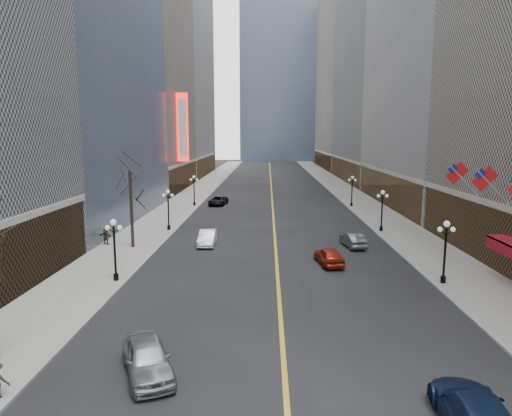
# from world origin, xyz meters

# --- Properties ---
(sidewalk_east) EXTENTS (6.00, 230.00, 0.15)m
(sidewalk_east) POSITION_xyz_m (14.00, 70.00, 0.07)
(sidewalk_east) COLOR gray
(sidewalk_east) RESTS_ON ground
(sidewalk_west) EXTENTS (6.00, 230.00, 0.15)m
(sidewalk_west) POSITION_xyz_m (-14.00, 70.00, 0.07)
(sidewalk_west) COLOR gray
(sidewalk_west) RESTS_ON ground
(lane_line) EXTENTS (0.25, 200.00, 0.02)m
(lane_line) POSITION_xyz_m (0.00, 80.00, 0.01)
(lane_line) COLOR gold
(lane_line) RESTS_ON ground
(bldg_east_c) EXTENTS (26.60, 40.60, 48.80)m
(bldg_east_c) POSITION_xyz_m (29.88, 106.00, 24.18)
(bldg_east_c) COLOR gray
(bldg_east_c) RESTS_ON ground
(bldg_east_d) EXTENTS (26.60, 46.60, 62.80)m
(bldg_east_d) POSITION_xyz_m (29.90, 149.00, 31.17)
(bldg_east_d) COLOR #A09784
(bldg_east_d) RESTS_ON ground
(bldg_west_c) EXTENTS (26.60, 30.60, 50.80)m
(bldg_west_c) POSITION_xyz_m (-29.88, 87.00, 25.19)
(bldg_west_c) COLOR #A09784
(bldg_west_c) RESTS_ON ground
(bldg_west_d) EXTENTS (26.60, 38.60, 72.80)m
(bldg_west_d) POSITION_xyz_m (-29.92, 121.00, 36.17)
(bldg_west_d) COLOR silver
(bldg_west_d) RESTS_ON ground
(streetlamp_east_1) EXTENTS (1.26, 0.44, 4.52)m
(streetlamp_east_1) POSITION_xyz_m (11.80, 30.00, 2.90)
(streetlamp_east_1) COLOR black
(streetlamp_east_1) RESTS_ON sidewalk_east
(streetlamp_east_2) EXTENTS (1.26, 0.44, 4.52)m
(streetlamp_east_2) POSITION_xyz_m (11.80, 48.00, 2.90)
(streetlamp_east_2) COLOR black
(streetlamp_east_2) RESTS_ON sidewalk_east
(streetlamp_east_3) EXTENTS (1.26, 0.44, 4.52)m
(streetlamp_east_3) POSITION_xyz_m (11.80, 66.00, 2.90)
(streetlamp_east_3) COLOR black
(streetlamp_east_3) RESTS_ON sidewalk_east
(streetlamp_west_1) EXTENTS (1.26, 0.44, 4.52)m
(streetlamp_west_1) POSITION_xyz_m (-11.80, 30.00, 2.90)
(streetlamp_west_1) COLOR black
(streetlamp_west_1) RESTS_ON sidewalk_west
(streetlamp_west_2) EXTENTS (1.26, 0.44, 4.52)m
(streetlamp_west_2) POSITION_xyz_m (-11.80, 48.00, 2.90)
(streetlamp_west_2) COLOR black
(streetlamp_west_2) RESTS_ON sidewalk_west
(streetlamp_west_3) EXTENTS (1.26, 0.44, 4.52)m
(streetlamp_west_3) POSITION_xyz_m (-11.80, 66.00, 2.90)
(streetlamp_west_3) COLOR black
(streetlamp_west_3) RESTS_ON sidewalk_west
(flag_4) EXTENTS (2.87, 0.12, 2.87)m
(flag_4) POSITION_xyz_m (15.31, 32.00, 7.29)
(flag_4) COLOR #B2B2B7
(flag_4) RESTS_ON ground
(flag_5) EXTENTS (2.87, 0.12, 2.87)m
(flag_5) POSITION_xyz_m (15.31, 37.00, 7.29)
(flag_5) COLOR #B2B2B7
(flag_5) RESTS_ON ground
(awning_c) EXTENTS (1.40, 4.00, 0.93)m
(awning_c) POSITION_xyz_m (16.11, 30.00, 3.08)
(awning_c) COLOR maroon
(awning_c) RESTS_ON ground
(theatre_marquee) EXTENTS (2.00, 0.55, 12.00)m
(theatre_marquee) POSITION_xyz_m (-15.88, 80.00, 12.00)
(theatre_marquee) COLOR red
(theatre_marquee) RESTS_ON ground
(tree_west_far) EXTENTS (3.60, 3.60, 7.92)m
(tree_west_far) POSITION_xyz_m (-13.50, 40.00, 6.24)
(tree_west_far) COLOR #2D231C
(tree_west_far) RESTS_ON sidewalk_west
(car_nb_near) EXTENTS (3.61, 5.08, 1.61)m
(car_nb_near) POSITION_xyz_m (-6.11, 17.12, 0.80)
(car_nb_near) COLOR #919497
(car_nb_near) RESTS_ON ground
(car_nb_mid) EXTENTS (1.68, 4.47, 1.46)m
(car_nb_mid) POSITION_xyz_m (-6.64, 41.57, 0.73)
(car_nb_mid) COLOR silver
(car_nb_mid) RESTS_ON ground
(car_nb_far) EXTENTS (2.97, 5.21, 1.37)m
(car_nb_far) POSITION_xyz_m (-8.33, 67.32, 0.68)
(car_nb_far) COLOR black
(car_nb_far) RESTS_ON ground
(car_sb_near) EXTENTS (2.81, 5.81, 1.63)m
(car_sb_near) POSITION_xyz_m (6.61, 13.24, 0.81)
(car_sb_near) COLOR #122143
(car_sb_near) RESTS_ON ground
(car_sb_mid) EXTENTS (2.35, 4.52, 1.47)m
(car_sb_mid) POSITION_xyz_m (4.32, 34.99, 0.73)
(car_sb_mid) COLOR maroon
(car_sb_mid) RESTS_ON ground
(car_sb_far) EXTENTS (2.06, 4.33, 1.37)m
(car_sb_far) POSITION_xyz_m (7.40, 41.14, 0.69)
(car_sb_far) COLOR #4C5154
(car_sb_far) RESTS_ON ground
(ped_west_far) EXTENTS (1.57, 0.93, 1.63)m
(ped_west_far) POSITION_xyz_m (-16.40, 40.91, 0.97)
(ped_west_far) COLOR #31281B
(ped_west_far) RESTS_ON sidewalk_west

